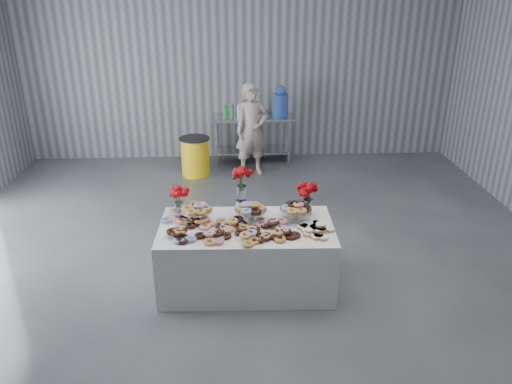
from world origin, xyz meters
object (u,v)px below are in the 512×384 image
prep_table (253,131)px  water_jug (280,102)px  display_table (247,256)px  person (252,130)px  trash_barrel (195,156)px

prep_table → water_jug: 0.73m
water_jug → display_table: bearing=-100.6°
prep_table → display_table: bearing=-93.7°
prep_table → water_jug: size_ratio=2.71×
water_jug → person: bearing=-133.6°
water_jug → trash_barrel: (-1.55, -0.58, -0.81)m
water_jug → person: (-0.55, -0.58, -0.34)m
display_table → person: size_ratio=1.18×
display_table → person: bearing=86.5°
display_table → person: person is taller
display_table → water_jug: 4.22m
display_table → trash_barrel: 3.58m
display_table → water_jug: water_jug is taller
prep_table → person: 0.61m
prep_table → trash_barrel: 1.23m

